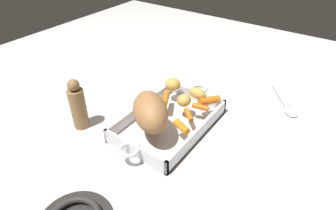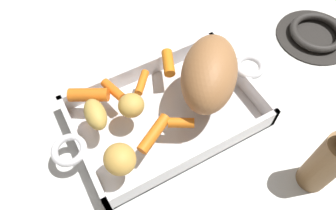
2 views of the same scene
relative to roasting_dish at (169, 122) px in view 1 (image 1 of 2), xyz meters
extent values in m
plane|color=silver|center=(0.00, 0.00, -0.01)|extent=(2.07, 2.07, 0.00)
cube|color=silver|center=(0.00, 0.00, -0.01)|extent=(0.33, 0.22, 0.01)
cube|color=silver|center=(0.00, 0.10, 0.01)|extent=(0.33, 0.01, 0.05)
cube|color=silver|center=(0.00, -0.10, 0.01)|extent=(0.33, 0.01, 0.05)
cube|color=silver|center=(0.16, 0.00, 0.01)|extent=(0.01, 0.22, 0.05)
cube|color=silver|center=(-0.16, 0.00, 0.01)|extent=(0.01, 0.22, 0.05)
torus|color=silver|center=(0.18, 0.00, 0.03)|extent=(0.06, 0.06, 0.01)
torus|color=silver|center=(-0.18, 0.00, 0.03)|extent=(0.06, 0.06, 0.01)
ellipsoid|color=#A87042|center=(0.08, -0.01, 0.08)|extent=(0.17, 0.18, 0.10)
cylinder|color=orange|center=(-0.07, 0.06, 0.04)|extent=(0.03, 0.05, 0.02)
cylinder|color=orange|center=(-0.05, -0.05, 0.04)|extent=(0.07, 0.05, 0.02)
cylinder|color=orange|center=(-0.11, 0.07, 0.05)|extent=(0.07, 0.06, 0.03)
cylinder|color=orange|center=(0.00, -0.05, 0.04)|extent=(0.05, 0.04, 0.02)
cylinder|color=orange|center=(-0.02, 0.06, 0.04)|extent=(0.04, 0.05, 0.02)
cylinder|color=orange|center=(0.04, 0.07, 0.05)|extent=(0.04, 0.06, 0.02)
ellipsoid|color=gold|center=(-0.12, -0.07, 0.06)|extent=(0.05, 0.06, 0.04)
ellipsoid|color=gold|center=(-0.06, 0.01, 0.05)|extent=(0.04, 0.04, 0.04)
ellipsoid|color=gold|center=(-0.12, 0.03, 0.05)|extent=(0.04, 0.06, 0.04)
cylinder|color=white|center=(-0.36, 0.23, 0.00)|extent=(0.13, 0.10, 0.02)
ellipsoid|color=white|center=(-0.28, 0.29, -0.01)|extent=(0.07, 0.07, 0.01)
cylinder|color=olive|center=(0.15, -0.22, 0.05)|extent=(0.05, 0.05, 0.13)
sphere|color=olive|center=(0.15, -0.22, 0.13)|extent=(0.03, 0.03, 0.03)
camera|label=1|loc=(0.55, 0.38, 0.54)|focal=30.16mm
camera|label=2|loc=(-0.15, -0.27, 0.51)|focal=34.87mm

